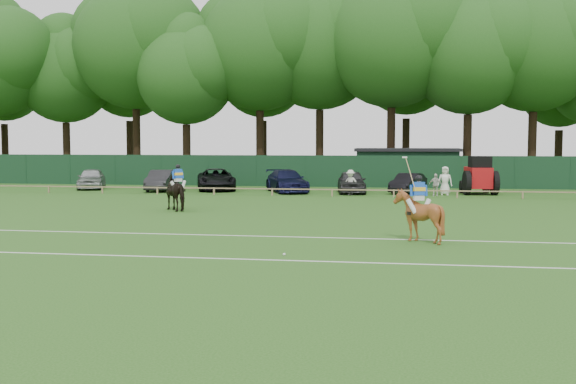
% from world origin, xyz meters
% --- Properties ---
extents(ground, '(160.00, 160.00, 0.00)m').
position_xyz_m(ground, '(0.00, 0.00, 0.00)').
color(ground, '#1E4C14').
rests_on(ground, ground).
extents(horse_dark, '(2.29, 2.33, 1.90)m').
position_xyz_m(horse_dark, '(-6.10, 7.80, 0.95)').
color(horse_dark, black).
rests_on(horse_dark, ground).
extents(horse_chestnut, '(1.83, 1.98, 1.89)m').
position_xyz_m(horse_chestnut, '(5.97, -1.48, 0.95)').
color(horse_chestnut, brown).
rests_on(horse_chestnut, ground).
extents(sedan_silver, '(3.32, 5.00, 1.58)m').
position_xyz_m(sedan_silver, '(-17.72, 22.05, 0.79)').
color(sedan_silver, '#A7AAAC').
rests_on(sedan_silver, ground).
extents(sedan_grey, '(2.23, 4.78, 1.52)m').
position_xyz_m(sedan_grey, '(-11.82, 21.04, 0.76)').
color(sedan_grey, '#28282A').
rests_on(sedan_grey, ground).
extents(suv_black, '(4.27, 6.24, 1.59)m').
position_xyz_m(suv_black, '(-8.01, 22.25, 0.79)').
color(suv_black, black).
rests_on(suv_black, ground).
extents(sedan_navy, '(4.18, 5.87, 1.58)m').
position_xyz_m(sedan_navy, '(-2.54, 21.25, 0.79)').
color(sedan_navy, '#111336').
rests_on(sedan_navy, ground).
extents(hatch_grey, '(2.42, 4.83, 1.58)m').
position_xyz_m(hatch_grey, '(2.05, 21.11, 0.79)').
color(hatch_grey, '#323235').
rests_on(hatch_grey, ground).
extents(estate_black, '(2.81, 4.45, 1.38)m').
position_xyz_m(estate_black, '(5.97, 21.66, 0.69)').
color(estate_black, black).
rests_on(estate_black, ground).
extents(spectator_left, '(1.22, 0.89, 1.70)m').
position_xyz_m(spectator_left, '(2.11, 19.34, 0.85)').
color(spectator_left, silver).
rests_on(spectator_left, ground).
extents(spectator_mid, '(0.91, 0.48, 1.48)m').
position_xyz_m(spectator_mid, '(7.70, 19.44, 0.74)').
color(spectator_mid, beige).
rests_on(spectator_mid, ground).
extents(spectator_right, '(0.99, 0.69, 1.93)m').
position_xyz_m(spectator_right, '(8.38, 20.25, 0.97)').
color(spectator_right, white).
rests_on(spectator_right, ground).
extents(rider_dark, '(0.78, 0.75, 1.41)m').
position_xyz_m(rider_dark, '(-6.09, 7.79, 1.76)').
color(rider_dark, silver).
rests_on(rider_dark, ground).
extents(rider_chestnut, '(0.96, 0.52, 2.05)m').
position_xyz_m(rider_chestnut, '(5.97, -1.49, 1.76)').
color(rider_chestnut, silver).
rests_on(rider_chestnut, ground).
extents(polo_ball, '(0.09, 0.09, 0.09)m').
position_xyz_m(polo_ball, '(1.70, -5.16, 0.04)').
color(polo_ball, silver).
rests_on(polo_ball, ground).
extents(pitch_lines, '(60.00, 5.10, 0.01)m').
position_xyz_m(pitch_lines, '(0.00, -3.50, 0.01)').
color(pitch_lines, silver).
rests_on(pitch_lines, ground).
extents(pitch_rail, '(62.10, 0.10, 0.50)m').
position_xyz_m(pitch_rail, '(0.00, 18.00, 0.45)').
color(pitch_rail, '#997F5B').
rests_on(pitch_rail, ground).
extents(perimeter_fence, '(92.08, 0.08, 2.50)m').
position_xyz_m(perimeter_fence, '(0.00, 27.00, 1.25)').
color(perimeter_fence, '#14351E').
rests_on(perimeter_fence, ground).
extents(utility_shed, '(8.40, 4.40, 3.04)m').
position_xyz_m(utility_shed, '(6.00, 30.00, 1.54)').
color(utility_shed, '#14331E').
rests_on(utility_shed, ground).
extents(tree_row, '(96.00, 12.00, 21.00)m').
position_xyz_m(tree_row, '(2.00, 35.00, 0.00)').
color(tree_row, '#26561C').
rests_on(tree_row, ground).
extents(tractor, '(2.41, 3.32, 2.61)m').
position_xyz_m(tractor, '(10.69, 21.33, 1.23)').
color(tractor, '#B11014').
rests_on(tractor, ground).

